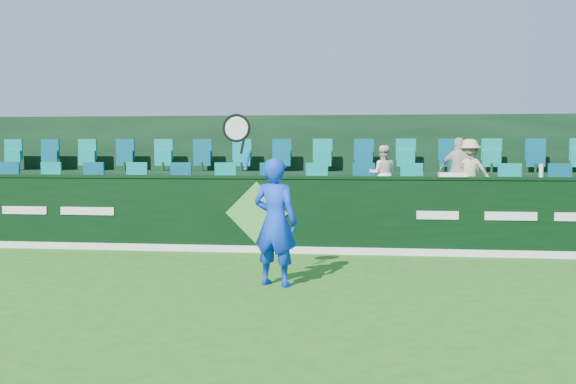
# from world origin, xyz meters

# --- Properties ---
(ground) EXTENTS (60.00, 60.00, 0.00)m
(ground) POSITION_xyz_m (0.00, 0.00, 0.00)
(ground) COLOR #246518
(ground) RESTS_ON ground
(sponsor_hoarding) EXTENTS (16.00, 0.25, 1.35)m
(sponsor_hoarding) POSITION_xyz_m (0.00, 4.00, 0.67)
(sponsor_hoarding) COLOR black
(sponsor_hoarding) RESTS_ON ground
(stand_tier_front) EXTENTS (16.00, 2.00, 0.80)m
(stand_tier_front) POSITION_xyz_m (0.00, 5.10, 0.40)
(stand_tier_front) COLOR black
(stand_tier_front) RESTS_ON ground
(stand_tier_back) EXTENTS (16.00, 1.80, 1.30)m
(stand_tier_back) POSITION_xyz_m (0.00, 7.00, 0.65)
(stand_tier_back) COLOR black
(stand_tier_back) RESTS_ON ground
(stand_rear) EXTENTS (16.00, 4.10, 2.60)m
(stand_rear) POSITION_xyz_m (0.00, 7.44, 1.22)
(stand_rear) COLOR black
(stand_rear) RESTS_ON ground
(seat_row_front) EXTENTS (13.50, 0.50, 0.60)m
(seat_row_front) POSITION_xyz_m (0.00, 5.50, 1.10)
(seat_row_front) COLOR #08857F
(seat_row_front) RESTS_ON stand_tier_front
(seat_row_back) EXTENTS (13.50, 0.50, 0.60)m
(seat_row_back) POSITION_xyz_m (0.00, 7.30, 1.60)
(seat_row_back) COLOR #08857F
(seat_row_back) RESTS_ON stand_tier_back
(tennis_player) EXTENTS (1.08, 0.59, 2.32)m
(tennis_player) POSITION_xyz_m (0.68, 1.29, 0.87)
(tennis_player) COLOR #0D37E2
(tennis_player) RESTS_ON ground
(spectator_left) EXTENTS (0.53, 0.41, 1.08)m
(spectator_left) POSITION_xyz_m (2.21, 5.12, 1.34)
(spectator_left) COLOR white
(spectator_left) RESTS_ON stand_tier_front
(spectator_middle) EXTENTS (0.78, 0.50, 1.23)m
(spectator_middle) POSITION_xyz_m (3.62, 5.12, 1.41)
(spectator_middle) COLOR beige
(spectator_middle) RESTS_ON stand_tier_front
(spectator_right) EXTENTS (0.79, 0.47, 1.20)m
(spectator_right) POSITION_xyz_m (3.81, 5.12, 1.40)
(spectator_right) COLOR beige
(spectator_right) RESTS_ON stand_tier_front
(towel) EXTENTS (0.45, 0.29, 0.07)m
(towel) POSITION_xyz_m (3.35, 4.00, 1.38)
(towel) COLOR white
(towel) RESTS_ON sponsor_hoarding
(drinks_bottle) EXTENTS (0.07, 0.07, 0.22)m
(drinks_bottle) POSITION_xyz_m (4.80, 4.00, 1.46)
(drinks_bottle) COLOR silver
(drinks_bottle) RESTS_ON sponsor_hoarding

